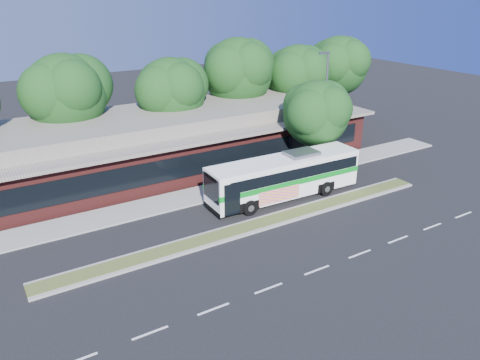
{
  "coord_description": "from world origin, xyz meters",
  "views": [
    {
      "loc": [
        -13.92,
        -20.26,
        13.35
      ],
      "look_at": [
        0.41,
        3.21,
        2.0
      ],
      "focal_mm": 35.0,
      "sensor_mm": 36.0,
      "label": 1
    }
  ],
  "objects": [
    {
      "name": "plaza_building",
      "position": [
        0.0,
        12.99,
        2.13
      ],
      "size": [
        33.2,
        11.2,
        4.45
      ],
      "color": "#541C1A",
      "rests_on": "ground"
    },
    {
      "name": "tree_bg_c",
      "position": [
        1.4,
        15.13,
        5.59
      ],
      "size": [
        6.24,
        5.6,
        8.26
      ],
      "color": "black",
      "rests_on": "ground"
    },
    {
      "name": "sidewalk",
      "position": [
        0.0,
        6.4,
        0.06
      ],
      "size": [
        44.0,
        2.6,
        0.12
      ],
      "primitive_type": "cube",
      "color": "gray",
      "rests_on": "ground"
    },
    {
      "name": "transit_bus",
      "position": [
        3.92,
        3.13,
        1.72
      ],
      "size": [
        11.11,
        2.83,
        3.1
      ],
      "rotation": [
        0.0,
        0.0,
        -0.03
      ],
      "color": "white",
      "rests_on": "ground"
    },
    {
      "name": "sidewalk_tree",
      "position": [
        9.35,
        6.32,
        4.66
      ],
      "size": [
        5.59,
        5.01,
        7.04
      ],
      "color": "black",
      "rests_on": "ground"
    },
    {
      "name": "tree_bg_f",
      "position": [
        20.43,
        16.14,
        6.06
      ],
      "size": [
        6.69,
        6.0,
        8.92
      ],
      "color": "black",
      "rests_on": "ground"
    },
    {
      "name": "tree_bg_d",
      "position": [
        8.45,
        16.15,
        6.42
      ],
      "size": [
        6.91,
        6.2,
        9.37
      ],
      "color": "black",
      "rests_on": "ground"
    },
    {
      "name": "ground",
      "position": [
        0.0,
        0.0,
        0.0
      ],
      "size": [
        120.0,
        120.0,
        0.0
      ],
      "primitive_type": "plane",
      "color": "black",
      "rests_on": "ground"
    },
    {
      "name": "tree_bg_e",
      "position": [
        14.42,
        15.14,
        5.74
      ],
      "size": [
        6.47,
        5.8,
        8.5
      ],
      "color": "black",
      "rests_on": "ground"
    },
    {
      "name": "tree_bg_b",
      "position": [
        -6.57,
        16.14,
        6.14
      ],
      "size": [
        6.69,
        6.0,
        9.0
      ],
      "color": "black",
      "rests_on": "ground"
    },
    {
      "name": "median_strip",
      "position": [
        0.0,
        0.6,
        0.07
      ],
      "size": [
        26.0,
        1.1,
        0.15
      ],
      "primitive_type": "cube",
      "color": "#455624",
      "rests_on": "ground"
    },
    {
      "name": "lamp_post",
      "position": [
        9.56,
        6.0,
        4.9
      ],
      "size": [
        0.93,
        0.18,
        9.07
      ],
      "color": "slate",
      "rests_on": "ground"
    }
  ]
}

